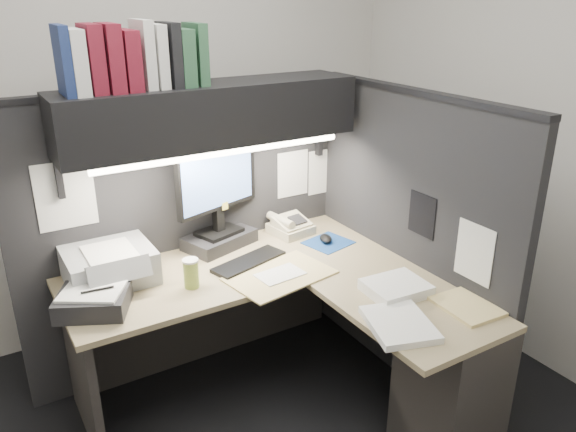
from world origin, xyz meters
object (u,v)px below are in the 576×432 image
Objects in this scene: printer at (109,265)px; overhead_shelf at (211,114)px; keyboard at (249,262)px; notebook_stack at (93,301)px; monitor at (218,208)px; coffee_cup at (191,274)px; telephone at (291,226)px; desk at (341,347)px.

overhead_shelf is at bearing 2.68° from printer.
notebook_stack is (-0.82, -0.06, 0.04)m from keyboard.
coffee_cup is at bearing -148.59° from monitor.
monitor is 0.66m from printer.
monitor is 1.40× the size of printer.
notebook_stack is (-0.74, -0.28, -0.72)m from overhead_shelf.
notebook_stack is (-0.78, -0.34, -0.19)m from monitor.
coffee_cup is at bearing -2.86° from notebook_stack.
overhead_shelf is 11.26× the size of coffee_cup.
overhead_shelf is at bearing 173.65° from telephone.
telephone is (0.40, 0.23, 0.03)m from keyboard.
overhead_shelf reaches higher than desk.
notebook_stack is (-0.46, 0.02, -0.02)m from coffee_cup.
desk is at bearing -24.51° from notebook_stack.
printer is 0.29m from notebook_stack.
overhead_shelf reaches higher than monitor.
monitor is (0.04, 0.07, -0.54)m from overhead_shelf.
overhead_shelf is 5.11× the size of notebook_stack.
telephone is 0.54× the size of printer.
monitor is at bearing 81.62° from keyboard.
notebook_stack is at bearing -119.44° from printer.
overhead_shelf reaches higher than printer.
desk is 0.82m from coffee_cup.
printer is (-0.60, -0.03, -0.69)m from overhead_shelf.
overhead_shelf reaches higher than coffee_cup.
keyboard is 0.37m from coffee_cup.
desk is 12.35× the size of coffee_cup.
desk is at bearing -68.21° from overhead_shelf.
printer is at bearing 141.13° from desk.
keyboard is (0.08, -0.22, -0.76)m from overhead_shelf.
telephone is at bearing 14.58° from keyboard.
printer is at bearing 170.78° from monitor.
overhead_shelf is 0.87m from telephone.
coffee_cup is 0.42m from printer.
printer is at bearing 139.45° from coffee_cup.
coffee_cup is (-0.58, 0.45, 0.36)m from desk.
keyboard is at bearing -157.92° from telephone.
coffee_cup is at bearing -132.71° from overhead_shelf.
monitor is 0.87m from notebook_stack.
desk is 7.63× the size of telephone.
overhead_shelf reaches higher than notebook_stack.
telephone is 1.25m from notebook_stack.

